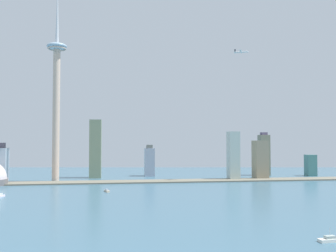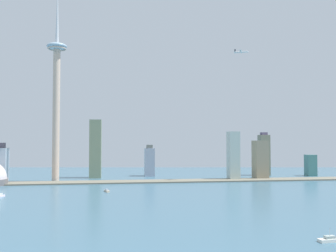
# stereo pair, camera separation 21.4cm
# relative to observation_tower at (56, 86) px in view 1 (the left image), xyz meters

# --- Properties ---
(waterfront_pier) EXTENTS (776.46, 42.68, 2.23)m
(waterfront_pier) POSITION_rel_observation_tower_xyz_m (220.89, -34.83, -173.73)
(waterfront_pier) COLOR slate
(waterfront_pier) RESTS_ON ground
(observation_tower) EXTENTS (36.70, 36.70, 371.60)m
(observation_tower) POSITION_rel_observation_tower_xyz_m (0.00, 0.00, 0.00)
(observation_tower) COLOR beige
(observation_tower) RESTS_ON ground
(skyscraper_0) EXTENTS (19.66, 24.49, 91.39)m
(skyscraper_0) POSITION_rel_observation_tower_xyz_m (331.10, -16.39, -129.16)
(skyscraper_0) COLOR #B0C1B8
(skyscraper_0) RESTS_ON ground
(skyscraper_1) EXTENTS (20.37, 23.97, 65.21)m
(skyscraper_1) POSITION_rel_observation_tower_xyz_m (178.49, 73.80, -144.46)
(skyscraper_1) COLOR #949EB1
(skyscraper_1) RESTS_ON ground
(skyscraper_2) EXTENTS (26.49, 23.32, 70.20)m
(skyscraper_2) POSITION_rel_observation_tower_xyz_m (-100.68, 12.54, -142.63)
(skyscraper_2) COLOR #A8B9C7
(skyscraper_2) RESTS_ON ground
(skyscraper_3) EXTENTS (24.80, 27.05, 74.21)m
(skyscraper_3) POSITION_rel_observation_tower_xyz_m (386.83, -11.44, -137.74)
(skyscraper_3) COLOR gray
(skyscraper_3) RESTS_ON ground
(skyscraper_4) EXTENTS (22.96, 23.61, 115.75)m
(skyscraper_4) POSITION_rel_observation_tower_xyz_m (68.21, 52.38, -116.97)
(skyscraper_4) COLOR gray
(skyscraper_4) RESTS_ON ground
(skyscraper_5) EXTENTS (20.85, 20.14, 91.59)m
(skyscraper_5) POSITION_rel_observation_tower_xyz_m (422.85, 56.12, -130.80)
(skyscraper_5) COLOR slate
(skyscraper_5) RESTS_ON ground
(skyscraper_6) EXTENTS (19.59, 19.09, 44.38)m
(skyscraper_6) POSITION_rel_observation_tower_xyz_m (514.10, 29.46, -152.66)
(skyscraper_6) COLOR #407875
(skyscraper_6) RESTS_ON ground
(boat_0) EXTENTS (10.08, 11.96, 4.75)m
(boat_0) POSITION_rel_observation_tower_xyz_m (-41.13, -178.81, -173.12)
(boat_0) COLOR white
(boat_0) RESTS_ON ground
(boat_2) EXTENTS (17.90, 7.62, 10.28)m
(boat_2) POSITION_rel_observation_tower_xyz_m (268.22, -434.35, -173.19)
(boat_2) COLOR white
(boat_2) RESTS_ON ground
(boat_3) EXTENTS (8.93, 14.64, 3.96)m
(boat_3) POSITION_rel_observation_tower_xyz_m (97.03, -150.07, -173.34)
(boat_3) COLOR beige
(boat_3) RESTS_ON ground
(airplane) EXTENTS (25.70, 26.54, 7.78)m
(airplane) POSITION_rel_observation_tower_xyz_m (340.21, -38.62, 65.27)
(airplane) COLOR silver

